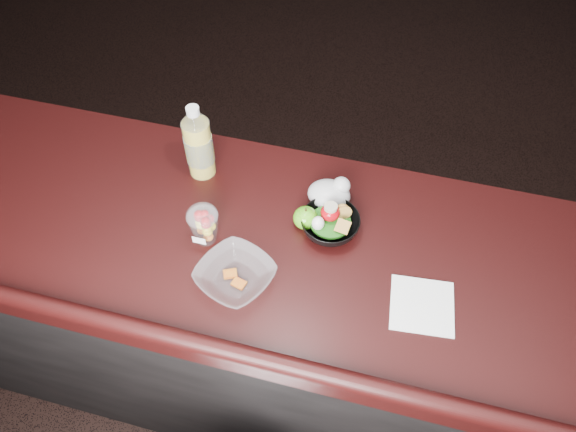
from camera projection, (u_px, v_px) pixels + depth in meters
The scene contains 9 objects.
room_shell at pixel (229, 65), 0.73m from camera, with size 8.00×8.00×8.00m.
counter at pixel (288, 327), 1.95m from camera, with size 4.06×0.71×1.02m.
lemonade_bottle at pixel (199, 146), 1.63m from camera, with size 0.08×0.08×0.25m.
fruit_cup at pixel (204, 224), 1.51m from camera, with size 0.09×0.09×0.12m.
green_apple at pixel (305, 218), 1.56m from camera, with size 0.07×0.07×0.07m.
plastic_bag at pixel (331, 193), 1.61m from camera, with size 0.12×0.10×0.09m.
snack_bowl at pixel (330, 223), 1.55m from camera, with size 0.21×0.21×0.09m.
takeout_bowl at pixel (235, 275), 1.46m from camera, with size 0.25×0.25×0.05m.
paper_napkin at pixel (422, 305), 1.43m from camera, with size 0.16×0.16×0.00m, color white.
Camera 1 is at (0.23, -0.57, 2.29)m, focal length 35.00 mm.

